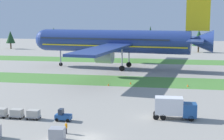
{
  "coord_description": "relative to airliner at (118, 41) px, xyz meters",
  "views": [
    {
      "loc": [
        10.78,
        -42.86,
        16.51
      ],
      "look_at": [
        -2.91,
        34.82,
        4.0
      ],
      "focal_mm": 53.55,
      "sensor_mm": 36.0,
      "label": 1
    }
  ],
  "objects": [
    {
      "name": "cargo_dolly_second",
      "position": [
        -7.93,
        -55.93,
        -7.98
      ],
      "size": [
        2.2,
        1.51,
        1.55
      ],
      "rotation": [
        0.0,
        0.0,
        -1.57
      ],
      "color": "#A3A3A8",
      "rests_on": "ground"
    },
    {
      "name": "catering_truck",
      "position": [
        17.62,
        -51.68,
        -6.95
      ],
      "size": [
        7.03,
        2.54,
        3.58
      ],
      "rotation": [
        0.0,
        0.0,
        -1.54
      ],
      "color": "#1E4C8E",
      "rests_on": "ground"
    },
    {
      "name": "ground_crew_marshaller",
      "position": [
        2.34,
        -61.6,
        -7.96
      ],
      "size": [
        0.36,
        0.55,
        1.74
      ],
      "rotation": [
        0.0,
        0.0,
        1.77
      ],
      "color": "black",
      "rests_on": "ground"
    },
    {
      "name": "taxiway_marker_0",
      "position": [
        2.04,
        -27.14,
        -8.63
      ],
      "size": [
        0.44,
        0.44,
        0.55
      ],
      "primitive_type": "cone",
      "color": "orange",
      "rests_on": "ground"
    },
    {
      "name": "airliner",
      "position": [
        0.0,
        0.0,
        0.0
      ],
      "size": [
        58.49,
        72.61,
        24.81
      ],
      "rotation": [
        0.0,
        0.0,
        1.45
      ],
      "color": "navy",
      "rests_on": "ground"
    },
    {
      "name": "taxiway_marker_1",
      "position": [
        21.06,
        -25.01,
        -8.59
      ],
      "size": [
        0.44,
        0.44,
        0.62
      ],
      "primitive_type": "cone",
      "color": "orange",
      "rests_on": "ground"
    },
    {
      "name": "ground_plane",
      "position": [
        5.97,
        -62.71,
        -8.9
      ],
      "size": [
        400.0,
        400.0,
        0.0
      ],
      "primitive_type": "plane",
      "color": "gray"
    },
    {
      "name": "uld_container_1",
      "position": [
        1.95,
        -64.35,
        -8.02
      ],
      "size": [
        2.1,
        1.73,
        1.76
      ],
      "primitive_type": "cube",
      "rotation": [
        0.0,
        0.0,
        0.07
      ],
      "color": "#A3A3A8",
      "rests_on": "ground"
    },
    {
      "name": "grass_strip_far",
      "position": [
        5.97,
        20.77,
        -8.9
      ],
      "size": [
        320.0,
        14.61,
        0.01
      ],
      "primitive_type": "cube",
      "color": "#4C8438",
      "rests_on": "ground"
    },
    {
      "name": "cargo_dolly_third",
      "position": [
        -10.83,
        -55.92,
        -7.98
      ],
      "size": [
        2.2,
        1.51,
        1.55
      ],
      "rotation": [
        0.0,
        0.0,
        -1.57
      ],
      "color": "#A3A3A8",
      "rests_on": "ground"
    },
    {
      "name": "taxiway_marker_3",
      "position": [
        7.17,
        -24.48,
        -8.56
      ],
      "size": [
        0.44,
        0.44,
        0.69
      ],
      "primitive_type": "cone",
      "color": "orange",
      "rests_on": "ground"
    },
    {
      "name": "cargo_dolly_lead",
      "position": [
        -5.03,
        -55.94,
        -7.98
      ],
      "size": [
        2.2,
        1.51,
        1.55
      ],
      "rotation": [
        0.0,
        0.0,
        -1.57
      ],
      "color": "#A3A3A8",
      "rests_on": "ground"
    },
    {
      "name": "grass_strip_near",
      "position": [
        5.97,
        -20.44,
        -8.9
      ],
      "size": [
        320.0,
        14.61,
        0.01
      ],
      "primitive_type": "cube",
      "color": "#4C8438",
      "rests_on": "ground"
    },
    {
      "name": "baggage_tug",
      "position": [
        -0.01,
        -55.95,
        -8.09
      ],
      "size": [
        2.6,
        1.31,
        1.97
      ],
      "rotation": [
        0.0,
        0.0,
        -1.57
      ],
      "color": "#1E4C8E",
      "rests_on": "ground"
    },
    {
      "name": "distant_tree_line",
      "position": [
        13.65,
        57.61,
        -2.14
      ],
      "size": [
        200.03,
        9.15,
        12.34
      ],
      "color": "#4C3823",
      "rests_on": "ground"
    }
  ]
}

